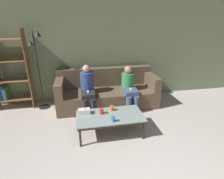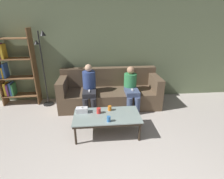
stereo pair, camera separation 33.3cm
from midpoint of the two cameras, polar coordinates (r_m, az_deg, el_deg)
name	(u,v)px [view 2 (the right image)]	position (r m, az deg, el deg)	size (l,w,h in m)	color
wall_back	(108,51)	(4.67, 0.73, 12.54)	(12.00, 0.06, 2.60)	#707F5B
couch	(110,92)	(4.45, 1.36, -1.00)	(2.45, 0.89, 0.91)	brown
coffee_table	(107,117)	(3.31, 1.24, -8.99)	(1.24, 0.65, 0.40)	#8C9E99
cup_near_left	(109,119)	(3.08, 2.03, -9.65)	(0.07, 0.07, 0.10)	#3372BF
cup_near_right	(99,111)	(3.33, -1.50, -6.99)	(0.08, 0.08, 0.11)	red
cup_far_center	(110,108)	(3.43, 2.02, -6.18)	(0.07, 0.07, 0.10)	orange
tissue_box	(82,110)	(3.38, -7.03, -6.73)	(0.22, 0.12, 0.13)	white
bookshelf	(12,70)	(4.88, -28.24, 5.72)	(0.89, 0.32, 1.89)	brown
standing_lamp	(43,62)	(4.44, -19.58, 8.58)	(0.31, 0.26, 1.84)	black
seated_person_left_end	(89,87)	(4.12, -5.15, 0.77)	(0.31, 0.64, 1.10)	#28282D
seated_person_mid_left	(131,87)	(4.23, 8.50, 0.66)	(0.31, 0.68, 1.03)	#47567A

